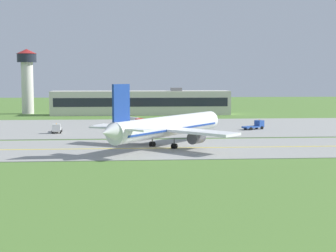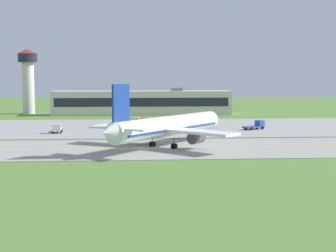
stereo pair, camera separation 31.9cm
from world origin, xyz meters
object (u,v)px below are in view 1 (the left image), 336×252
service_truck_fuel (256,125)px  service_truck_catering (148,125)px  control_tower (27,75)px  service_truck_baggage (136,121)px  service_truck_pushback (57,129)px  airplane_lead (167,127)px

service_truck_fuel → service_truck_catering: 28.77m
control_tower → service_truck_baggage: bearing=-53.0°
service_truck_fuel → service_truck_pushback: 51.79m
service_truck_baggage → service_truck_pushback: 25.26m
service_truck_pushback → control_tower: size_ratio=0.27×
service_truck_baggage → service_truck_catering: (2.97, -11.92, 0.00)m
control_tower → airplane_lead: bearing=-64.5°
service_truck_pushback → service_truck_catering: bearing=9.3°
airplane_lead → service_truck_catering: airplane_lead is taller
service_truck_catering → service_truck_pushback: 23.11m
service_truck_baggage → service_truck_fuel: (31.71, -10.57, -0.35)m
service_truck_pushback → control_tower: bearing=106.4°
service_truck_baggage → service_truck_fuel: size_ratio=0.94×
airplane_lead → service_truck_catering: (-2.68, 30.68, -2.60)m
service_truck_baggage → service_truck_fuel: bearing=-18.4°
service_truck_fuel → control_tower: bearing=138.4°
airplane_lead → service_truck_baggage: (-5.65, 42.60, -2.60)m
service_truck_baggage → service_truck_pushback: service_truck_baggage is taller
service_truck_baggage → control_tower: control_tower is taller
service_truck_baggage → service_truck_pushback: bearing=-141.7°
service_truck_fuel → service_truck_pushback: (-51.54, -5.08, 0.00)m
service_truck_pushback → service_truck_baggage: bearing=38.3°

